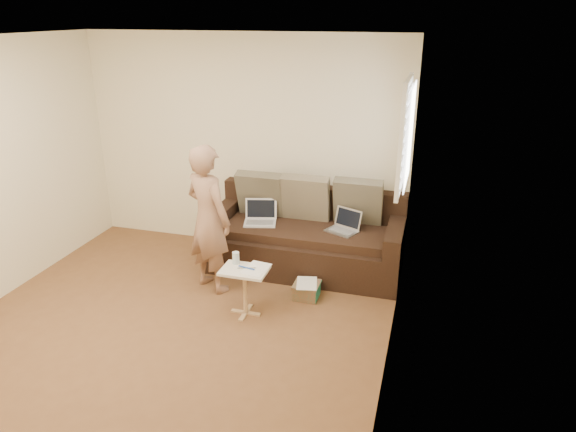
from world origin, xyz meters
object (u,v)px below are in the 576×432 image
(person, at_px, (209,219))
(drinking_glass, at_px, (236,258))
(sofa, at_px, (305,234))
(striped_box, at_px, (307,290))
(laptop_silver, at_px, (342,232))
(side_table, at_px, (245,292))
(laptop_white, at_px, (260,224))

(person, height_order, drinking_glass, person)
(sofa, xyz_separation_m, striped_box, (0.19, -0.66, -0.34))
(striped_box, bearing_deg, sofa, 105.68)
(drinking_glass, bearing_deg, striped_box, 31.16)
(laptop_silver, relative_size, striped_box, 1.25)
(side_table, bearing_deg, drinking_glass, 141.91)
(laptop_silver, xyz_separation_m, drinking_glass, (-0.87, -1.00, 0.03))
(sofa, bearing_deg, side_table, -105.75)
(person, bearing_deg, side_table, 168.42)
(sofa, distance_m, drinking_glass, 1.14)
(drinking_glass, bearing_deg, side_table, -38.09)
(sofa, bearing_deg, person, -139.79)
(laptop_silver, height_order, striped_box, laptop_silver)
(laptop_white, bearing_deg, side_table, -93.51)
(laptop_silver, relative_size, side_table, 0.67)
(sofa, distance_m, laptop_silver, 0.44)
(person, height_order, striped_box, person)
(person, bearing_deg, sofa, -114.03)
(drinking_glass, height_order, striped_box, drinking_glass)
(laptop_white, bearing_deg, person, -131.17)
(sofa, bearing_deg, laptop_silver, -5.43)
(laptop_white, relative_size, drinking_glass, 3.04)
(laptop_silver, bearing_deg, person, -127.28)
(laptop_white, bearing_deg, sofa, -7.15)
(laptop_silver, bearing_deg, drinking_glass, -106.30)
(laptop_silver, bearing_deg, side_table, -99.59)
(sofa, distance_m, person, 1.18)
(sofa, height_order, striped_box, sofa)
(person, bearing_deg, laptop_silver, -126.12)
(side_table, height_order, striped_box, side_table)
(laptop_white, bearing_deg, striped_box, -54.25)
(laptop_silver, distance_m, person, 1.48)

